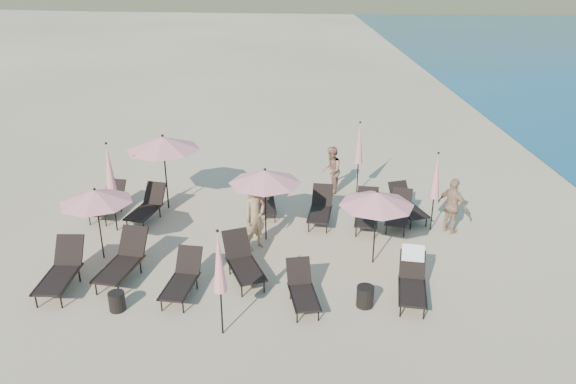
{
  "coord_description": "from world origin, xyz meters",
  "views": [
    {
      "loc": [
        -0.11,
        -11.43,
        7.3
      ],
      "look_at": [
        0.01,
        3.5,
        1.1
      ],
      "focal_mm": 35.0,
      "sensor_mm": 36.0,
      "label": 1
    }
  ],
  "objects_px": {
    "lounger_11": "(407,204)",
    "umbrella_closed_2": "(109,170)",
    "lounger_8": "(266,201)",
    "beachgoer_b": "(331,170)",
    "lounger_5": "(412,278)",
    "lounger_10": "(367,212)",
    "side_table_1": "(365,296)",
    "lounger_9": "(321,208)",
    "side_table_0": "(117,301)",
    "lounger_6": "(108,202)",
    "umbrella_open_3": "(163,143)",
    "lounger_1": "(123,260)",
    "lounger_4": "(302,289)",
    "umbrella_open_0": "(95,196)",
    "umbrella_open_1": "(265,177)",
    "lounger_12": "(399,211)",
    "lounger_7": "(147,206)",
    "umbrella_open_2": "(377,199)",
    "umbrella_closed_3": "(359,144)",
    "lounger_3": "(243,261)",
    "lounger_0": "(61,270)",
    "beachgoer_a": "(255,217)",
    "umbrella_closed_1": "(436,177)",
    "lounger_2": "(182,278)"
  },
  "relations": [
    {
      "from": "lounger_10",
      "to": "side_table_1",
      "type": "bearing_deg",
      "value": -88.53
    },
    {
      "from": "lounger_5",
      "to": "beachgoer_a",
      "type": "xyz_separation_m",
      "value": [
        -3.74,
        2.46,
        0.43
      ]
    },
    {
      "from": "lounger_0",
      "to": "beachgoer_b",
      "type": "xyz_separation_m",
      "value": [
        6.88,
        5.87,
        0.32
      ]
    },
    {
      "from": "lounger_12",
      "to": "umbrella_open_3",
      "type": "xyz_separation_m",
      "value": [
        -7.07,
        1.28,
        1.72
      ]
    },
    {
      "from": "lounger_5",
      "to": "umbrella_closed_2",
      "type": "relative_size",
      "value": 0.65
    },
    {
      "from": "lounger_10",
      "to": "umbrella_open_1",
      "type": "height_order",
      "value": "umbrella_open_1"
    },
    {
      "from": "umbrella_closed_2",
      "to": "side_table_0",
      "type": "bearing_deg",
      "value": -74.51
    },
    {
      "from": "lounger_7",
      "to": "lounger_9",
      "type": "bearing_deg",
      "value": 13.37
    },
    {
      "from": "umbrella_closed_2",
      "to": "lounger_7",
      "type": "bearing_deg",
      "value": 43.94
    },
    {
      "from": "lounger_11",
      "to": "umbrella_closed_2",
      "type": "xyz_separation_m",
      "value": [
        -8.59,
        -0.81,
        1.43
      ]
    },
    {
      "from": "umbrella_open_2",
      "to": "umbrella_closed_2",
      "type": "bearing_deg",
      "value": 164.93
    },
    {
      "from": "lounger_3",
      "to": "lounger_7",
      "type": "height_order",
      "value": "lounger_3"
    },
    {
      "from": "umbrella_closed_2",
      "to": "side_table_1",
      "type": "distance_m",
      "value": 7.92
    },
    {
      "from": "umbrella_open_1",
      "to": "side_table_0",
      "type": "bearing_deg",
      "value": -133.42
    },
    {
      "from": "umbrella_closed_2",
      "to": "lounger_6",
      "type": "bearing_deg",
      "value": 115.56
    },
    {
      "from": "lounger_1",
      "to": "umbrella_open_2",
      "type": "distance_m",
      "value": 6.43
    },
    {
      "from": "lounger_3",
      "to": "lounger_6",
      "type": "xyz_separation_m",
      "value": [
        -4.37,
        3.74,
        -0.03
      ]
    },
    {
      "from": "lounger_9",
      "to": "umbrella_open_1",
      "type": "distance_m",
      "value": 2.45
    },
    {
      "from": "lounger_6",
      "to": "side_table_0",
      "type": "distance_m",
      "value": 5.35
    },
    {
      "from": "lounger_8",
      "to": "beachgoer_b",
      "type": "xyz_separation_m",
      "value": [
        2.15,
        1.63,
        0.4
      ]
    },
    {
      "from": "lounger_11",
      "to": "beachgoer_b",
      "type": "height_order",
      "value": "beachgoer_b"
    },
    {
      "from": "lounger_0",
      "to": "lounger_1",
      "type": "bearing_deg",
      "value": 19.97
    },
    {
      "from": "lounger_6",
      "to": "umbrella_closed_3",
      "type": "distance_m",
      "value": 8.15
    },
    {
      "from": "umbrella_closed_1",
      "to": "umbrella_closed_2",
      "type": "distance_m",
      "value": 9.14
    },
    {
      "from": "lounger_1",
      "to": "umbrella_open_3",
      "type": "height_order",
      "value": "umbrella_open_3"
    },
    {
      "from": "lounger_5",
      "to": "lounger_7",
      "type": "bearing_deg",
      "value": 159.49
    },
    {
      "from": "lounger_9",
      "to": "umbrella_open_3",
      "type": "relative_size",
      "value": 0.71
    },
    {
      "from": "lounger_4",
      "to": "umbrella_open_0",
      "type": "distance_m",
      "value": 5.79
    },
    {
      "from": "lounger_9",
      "to": "side_table_0",
      "type": "height_order",
      "value": "lounger_9"
    },
    {
      "from": "lounger_1",
      "to": "lounger_4",
      "type": "relative_size",
      "value": 1.24
    },
    {
      "from": "lounger_3",
      "to": "umbrella_closed_1",
      "type": "distance_m",
      "value": 6.01
    },
    {
      "from": "lounger_12",
      "to": "side_table_1",
      "type": "height_order",
      "value": "lounger_12"
    },
    {
      "from": "lounger_12",
      "to": "lounger_6",
      "type": "bearing_deg",
      "value": -167.12
    },
    {
      "from": "umbrella_open_3",
      "to": "lounger_11",
      "type": "bearing_deg",
      "value": -6.1
    },
    {
      "from": "lounger_12",
      "to": "side_table_1",
      "type": "bearing_deg",
      "value": -92.56
    },
    {
      "from": "side_table_1",
      "to": "umbrella_open_0",
      "type": "bearing_deg",
      "value": 160.96
    },
    {
      "from": "lounger_9",
      "to": "umbrella_open_1",
      "type": "relative_size",
      "value": 0.81
    },
    {
      "from": "lounger_0",
      "to": "side_table_0",
      "type": "relative_size",
      "value": 4.11
    },
    {
      "from": "beachgoer_a",
      "to": "lounger_4",
      "type": "bearing_deg",
      "value": -108.17
    },
    {
      "from": "lounger_11",
      "to": "lounger_0",
      "type": "bearing_deg",
      "value": -173.04
    },
    {
      "from": "lounger_6",
      "to": "umbrella_open_3",
      "type": "relative_size",
      "value": 0.7
    },
    {
      "from": "lounger_0",
      "to": "beachgoer_a",
      "type": "relative_size",
      "value": 0.99
    },
    {
      "from": "lounger_6",
      "to": "lounger_7",
      "type": "relative_size",
      "value": 0.96
    },
    {
      "from": "lounger_10",
      "to": "lounger_12",
      "type": "bearing_deg",
      "value": 12.7
    },
    {
      "from": "lounger_2",
      "to": "lounger_10",
      "type": "relative_size",
      "value": 0.96
    },
    {
      "from": "umbrella_closed_2",
      "to": "lounger_2",
      "type": "bearing_deg",
      "value": -53.56
    },
    {
      "from": "lounger_4",
      "to": "lounger_12",
      "type": "xyz_separation_m",
      "value": [
        2.99,
        4.13,
        0.03
      ]
    },
    {
      "from": "lounger_4",
      "to": "lounger_0",
      "type": "bearing_deg",
      "value": 164.39
    },
    {
      "from": "lounger_8",
      "to": "lounger_10",
      "type": "xyz_separation_m",
      "value": [
        3.0,
        -0.9,
        0.05
      ]
    },
    {
      "from": "umbrella_open_0",
      "to": "umbrella_open_3",
      "type": "xyz_separation_m",
      "value": [
        1.1,
        3.22,
        0.38
      ]
    }
  ]
}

